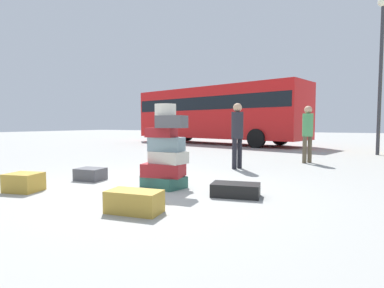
% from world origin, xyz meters
% --- Properties ---
extents(ground_plane, '(80.00, 80.00, 0.00)m').
position_xyz_m(ground_plane, '(0.00, 0.00, 0.00)').
color(ground_plane, '#9E9E99').
extents(suitcase_tower, '(0.89, 0.65, 1.49)m').
position_xyz_m(suitcase_tower, '(0.10, 0.41, 0.61)').
color(suitcase_tower, '#26594C').
rests_on(suitcase_tower, ground).
extents(suitcase_tan_foreground_far, '(0.61, 0.55, 0.31)m').
position_xyz_m(suitcase_tan_foreground_far, '(-1.82, -0.99, 0.15)').
color(suitcase_tan_foreground_far, '#B28C33').
rests_on(suitcase_tan_foreground_far, ground).
extents(suitcase_black_upright_blue, '(0.81, 0.56, 0.21)m').
position_xyz_m(suitcase_black_upright_blue, '(1.44, 0.34, 0.10)').
color(suitcase_black_upright_blue, black).
rests_on(suitcase_black_upright_blue, ground).
extents(suitcase_tan_right_side, '(0.74, 0.47, 0.29)m').
position_xyz_m(suitcase_tan_right_side, '(0.61, -1.11, 0.14)').
color(suitcase_tan_right_side, '#B28C33').
rests_on(suitcase_tan_right_side, ground).
extents(suitcase_charcoal_white_trunk, '(0.58, 0.49, 0.24)m').
position_xyz_m(suitcase_charcoal_white_trunk, '(-1.64, 0.30, 0.12)').
color(suitcase_charcoal_white_trunk, '#4C4C51').
rests_on(suitcase_charcoal_white_trunk, ground).
extents(person_bearded_onlooker, '(0.30, 0.33, 1.65)m').
position_xyz_m(person_bearded_onlooker, '(0.44, 3.20, 0.98)').
color(person_bearded_onlooker, black).
rests_on(person_bearded_onlooker, ground).
extents(person_tourist_with_camera, '(0.30, 0.31, 1.65)m').
position_xyz_m(person_tourist_with_camera, '(1.85, 5.26, 0.98)').
color(person_tourist_with_camera, brown).
rests_on(person_tourist_with_camera, ground).
extents(parked_bus, '(10.66, 4.88, 3.15)m').
position_xyz_m(parked_bus, '(-4.04, 12.07, 1.83)').
color(parked_bus, red).
rests_on(parked_bus, ground).
extents(lamp_post, '(0.36, 0.36, 5.65)m').
position_xyz_m(lamp_post, '(3.80, 8.92, 3.73)').
color(lamp_post, '#333338').
rests_on(lamp_post, ground).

